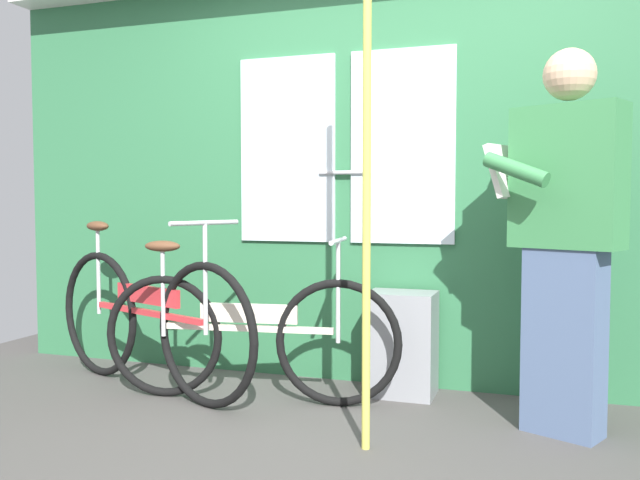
# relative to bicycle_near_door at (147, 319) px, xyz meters

# --- Properties ---
(ground_plane) EXTENTS (5.89, 4.31, 0.04)m
(ground_plane) POSITION_rel_bicycle_near_door_xyz_m (1.20, -0.78, -0.42)
(ground_plane) COLOR #474442
(train_door_wall) EXTENTS (4.89, 0.28, 2.41)m
(train_door_wall) POSITION_rel_bicycle_near_door_xyz_m (1.19, 0.57, 0.86)
(train_door_wall) COLOR #2D6B42
(train_door_wall) RESTS_ON ground_plane
(bicycle_near_door) EXTENTS (1.66, 0.74, 0.97)m
(bicycle_near_door) POSITION_rel_bicycle_near_door_xyz_m (0.00, 0.00, 0.00)
(bicycle_near_door) COLOR black
(bicycle_near_door) RESTS_ON ground_plane
(bicycle_leaning_behind) EXTENTS (1.62, 0.44, 0.88)m
(bicycle_leaning_behind) POSITION_rel_bicycle_near_door_xyz_m (0.63, -0.02, -0.04)
(bicycle_leaning_behind) COLOR black
(bicycle_leaning_behind) RESTS_ON ground_plane
(passenger_reading_newspaper) EXTENTS (0.63, 0.58, 1.75)m
(passenger_reading_newspaper) POSITION_rel_bicycle_near_door_xyz_m (2.21, -0.02, 0.52)
(passenger_reading_newspaper) COLOR slate
(passenger_reading_newspaper) RESTS_ON ground_plane
(trash_bin_by_wall) EXTENTS (0.37, 0.28, 0.57)m
(trash_bin_by_wall) POSITION_rel_bicycle_near_door_xyz_m (1.38, 0.36, -0.12)
(trash_bin_by_wall) COLOR gray
(trash_bin_by_wall) RESTS_ON ground_plane
(handrail_pole) EXTENTS (0.04, 0.04, 2.37)m
(handrail_pole) POSITION_rel_bicycle_near_door_xyz_m (1.41, -0.49, 0.79)
(handrail_pole) COLOR #C6C14C
(handrail_pole) RESTS_ON ground_plane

